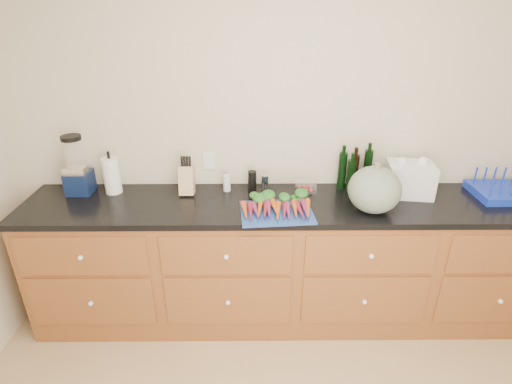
{
  "coord_description": "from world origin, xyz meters",
  "views": [
    {
      "loc": [
        -0.28,
        -1.08,
        2.14
      ],
      "look_at": [
        -0.26,
        1.2,
        1.06
      ],
      "focal_mm": 28.0,
      "sensor_mm": 36.0,
      "label": 1
    }
  ],
  "objects_px": {
    "squash": "(374,190)",
    "dish_rack": "(505,190)",
    "cutting_board": "(277,212)",
    "paper_towel": "(112,176)",
    "carrots": "(276,206)",
    "knife_block": "(187,180)",
    "tomato_box": "(305,187)",
    "blender_appliance": "(77,168)"
  },
  "relations": [
    {
      "from": "blender_appliance",
      "to": "tomato_box",
      "type": "height_order",
      "value": "blender_appliance"
    },
    {
      "from": "cutting_board",
      "to": "paper_towel",
      "type": "distance_m",
      "value": 1.17
    },
    {
      "from": "carrots",
      "to": "knife_block",
      "type": "relative_size",
      "value": 2.23
    },
    {
      "from": "carrots",
      "to": "tomato_box",
      "type": "xyz_separation_m",
      "value": [
        0.22,
        0.3,
        -0.0
      ]
    },
    {
      "from": "blender_appliance",
      "to": "dish_rack",
      "type": "distance_m",
      "value": 2.94
    },
    {
      "from": "carrots",
      "to": "tomato_box",
      "type": "relative_size",
      "value": 3.1
    },
    {
      "from": "blender_appliance",
      "to": "paper_towel",
      "type": "height_order",
      "value": "blender_appliance"
    },
    {
      "from": "blender_appliance",
      "to": "knife_block",
      "type": "bearing_deg",
      "value": -1.37
    },
    {
      "from": "knife_block",
      "to": "tomato_box",
      "type": "bearing_deg",
      "value": 2.08
    },
    {
      "from": "squash",
      "to": "blender_appliance",
      "type": "height_order",
      "value": "blender_appliance"
    },
    {
      "from": "squash",
      "to": "dish_rack",
      "type": "distance_m",
      "value": 1.0
    },
    {
      "from": "carrots",
      "to": "tomato_box",
      "type": "bearing_deg",
      "value": 53.2
    },
    {
      "from": "blender_appliance",
      "to": "knife_block",
      "type": "relative_size",
      "value": 2.09
    },
    {
      "from": "squash",
      "to": "tomato_box",
      "type": "relative_size",
      "value": 2.31
    },
    {
      "from": "tomato_box",
      "to": "dish_rack",
      "type": "height_order",
      "value": "dish_rack"
    },
    {
      "from": "tomato_box",
      "to": "paper_towel",
      "type": "bearing_deg",
      "value": -179.57
    },
    {
      "from": "paper_towel",
      "to": "dish_rack",
      "type": "distance_m",
      "value": 2.71
    },
    {
      "from": "paper_towel",
      "to": "tomato_box",
      "type": "distance_m",
      "value": 1.35
    },
    {
      "from": "carrots",
      "to": "knife_block",
      "type": "xyz_separation_m",
      "value": [
        -0.6,
        0.27,
        0.06
      ]
    },
    {
      "from": "knife_block",
      "to": "tomato_box",
      "type": "relative_size",
      "value": 1.39
    },
    {
      "from": "paper_towel",
      "to": "dish_rack",
      "type": "xyz_separation_m",
      "value": [
        2.7,
        -0.08,
        -0.09
      ]
    },
    {
      "from": "cutting_board",
      "to": "squash",
      "type": "bearing_deg",
      "value": 2.66
    },
    {
      "from": "carrots",
      "to": "dish_rack",
      "type": "height_order",
      "value": "dish_rack"
    },
    {
      "from": "cutting_board",
      "to": "blender_appliance",
      "type": "height_order",
      "value": "blender_appliance"
    },
    {
      "from": "squash",
      "to": "tomato_box",
      "type": "distance_m",
      "value": 0.51
    },
    {
      "from": "squash",
      "to": "knife_block",
      "type": "height_order",
      "value": "squash"
    },
    {
      "from": "carrots",
      "to": "blender_appliance",
      "type": "xyz_separation_m",
      "value": [
        -1.35,
        0.28,
        0.15
      ]
    },
    {
      "from": "squash",
      "to": "dish_rack",
      "type": "bearing_deg",
      "value": 12.29
    },
    {
      "from": "knife_block",
      "to": "dish_rack",
      "type": "distance_m",
      "value": 2.19
    },
    {
      "from": "cutting_board",
      "to": "carrots",
      "type": "distance_m",
      "value": 0.05
    },
    {
      "from": "carrots",
      "to": "paper_towel",
      "type": "distance_m",
      "value": 1.16
    },
    {
      "from": "blender_appliance",
      "to": "tomato_box",
      "type": "xyz_separation_m",
      "value": [
        1.57,
        0.01,
        -0.15
      ]
    },
    {
      "from": "carrots",
      "to": "squash",
      "type": "bearing_deg",
      "value": -0.55
    },
    {
      "from": "carrots",
      "to": "knife_block",
      "type": "bearing_deg",
      "value": 156.27
    },
    {
      "from": "squash",
      "to": "dish_rack",
      "type": "height_order",
      "value": "squash"
    },
    {
      "from": "paper_towel",
      "to": "tomato_box",
      "type": "height_order",
      "value": "paper_towel"
    },
    {
      "from": "cutting_board",
      "to": "squash",
      "type": "relative_size",
      "value": 1.37
    },
    {
      "from": "tomato_box",
      "to": "dish_rack",
      "type": "relative_size",
      "value": 0.34
    },
    {
      "from": "knife_block",
      "to": "paper_towel",
      "type": "bearing_deg",
      "value": 177.79
    },
    {
      "from": "squash",
      "to": "blender_appliance",
      "type": "distance_m",
      "value": 1.98
    },
    {
      "from": "carrots",
      "to": "paper_towel",
      "type": "xyz_separation_m",
      "value": [
        -1.12,
        0.29,
        0.09
      ]
    },
    {
      "from": "carrots",
      "to": "blender_appliance",
      "type": "distance_m",
      "value": 1.39
    }
  ]
}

